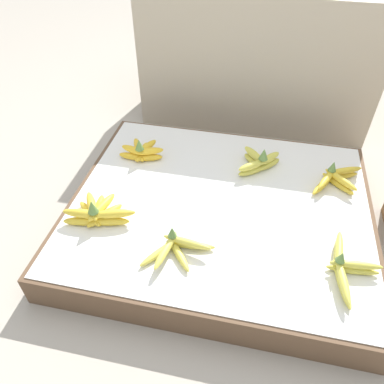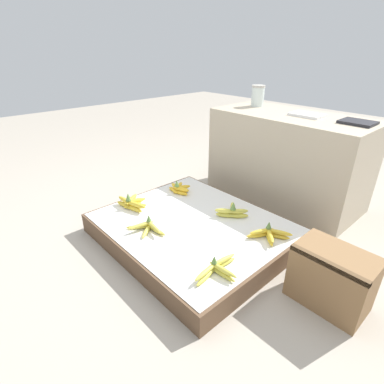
{
  "view_description": "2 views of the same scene",
  "coord_description": "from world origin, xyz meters",
  "px_view_note": "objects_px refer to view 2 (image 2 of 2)",
  "views": [
    {
      "loc": [
        0.11,
        -1.03,
        1.13
      ],
      "look_at": [
        -0.11,
        0.01,
        0.15
      ],
      "focal_mm": 35.0,
      "sensor_mm": 36.0,
      "label": 1
    },
    {
      "loc": [
        1.2,
        -1.1,
        1.13
      ],
      "look_at": [
        -0.05,
        0.04,
        0.31
      ],
      "focal_mm": 28.0,
      "sensor_mm": 36.0,
      "label": 2
    }
  ],
  "objects_px": {
    "banana_bunch_front_midleft": "(148,227)",
    "banana_bunch_middle_left": "(179,189)",
    "glass_jar": "(258,96)",
    "foam_tray_white": "(307,115)",
    "banana_bunch_middle_midright": "(232,211)",
    "wooden_crate": "(331,278)",
    "banana_bunch_front_left": "(132,203)",
    "banana_bunch_middle_right": "(269,234)",
    "banana_bunch_front_right": "(217,269)"
  },
  "relations": [
    {
      "from": "banana_bunch_front_midleft",
      "to": "banana_bunch_middle_left",
      "type": "distance_m",
      "value": 0.55
    },
    {
      "from": "banana_bunch_front_midleft",
      "to": "glass_jar",
      "type": "xyz_separation_m",
      "value": [
        -0.22,
        1.3,
        0.61
      ]
    },
    {
      "from": "glass_jar",
      "to": "foam_tray_white",
      "type": "relative_size",
      "value": 0.74
    },
    {
      "from": "banana_bunch_middle_left",
      "to": "foam_tray_white",
      "type": "height_order",
      "value": "foam_tray_white"
    },
    {
      "from": "banana_bunch_front_midleft",
      "to": "banana_bunch_middle_midright",
      "type": "relative_size",
      "value": 1.27
    },
    {
      "from": "wooden_crate",
      "to": "glass_jar",
      "type": "relative_size",
      "value": 2.09
    },
    {
      "from": "banana_bunch_front_left",
      "to": "foam_tray_white",
      "type": "xyz_separation_m",
      "value": [
        0.57,
        1.16,
        0.53
      ]
    },
    {
      "from": "banana_bunch_middle_left",
      "to": "foam_tray_white",
      "type": "distance_m",
      "value": 1.07
    },
    {
      "from": "wooden_crate",
      "to": "banana_bunch_front_left",
      "type": "relative_size",
      "value": 1.34
    },
    {
      "from": "banana_bunch_front_left",
      "to": "banana_bunch_front_midleft",
      "type": "xyz_separation_m",
      "value": [
        0.31,
        -0.09,
        -0.01
      ]
    },
    {
      "from": "wooden_crate",
      "to": "banana_bunch_middle_left",
      "type": "height_order",
      "value": "wooden_crate"
    },
    {
      "from": "banana_bunch_middle_left",
      "to": "glass_jar",
      "type": "bearing_deg",
      "value": 86.71
    },
    {
      "from": "banana_bunch_front_left",
      "to": "glass_jar",
      "type": "bearing_deg",
      "value": 85.82
    },
    {
      "from": "banana_bunch_middle_left",
      "to": "glass_jar",
      "type": "height_order",
      "value": "glass_jar"
    },
    {
      "from": "banana_bunch_middle_midright",
      "to": "banana_bunch_middle_right",
      "type": "xyz_separation_m",
      "value": [
        0.31,
        -0.03,
        -0.01
      ]
    },
    {
      "from": "banana_bunch_front_left",
      "to": "banana_bunch_middle_right",
      "type": "height_order",
      "value": "banana_bunch_front_left"
    },
    {
      "from": "foam_tray_white",
      "to": "wooden_crate",
      "type": "bearing_deg",
      "value": -51.18
    },
    {
      "from": "banana_bunch_middle_right",
      "to": "glass_jar",
      "type": "distance_m",
      "value": 1.28
    },
    {
      "from": "banana_bunch_middle_right",
      "to": "glass_jar",
      "type": "height_order",
      "value": "glass_jar"
    },
    {
      "from": "banana_bunch_middle_midright",
      "to": "banana_bunch_front_right",
      "type": "bearing_deg",
      "value": -56.67
    },
    {
      "from": "banana_bunch_middle_right",
      "to": "foam_tray_white",
      "type": "distance_m",
      "value": 0.98
    },
    {
      "from": "wooden_crate",
      "to": "banana_bunch_middle_right",
      "type": "distance_m",
      "value": 0.41
    },
    {
      "from": "banana_bunch_middle_midright",
      "to": "foam_tray_white",
      "type": "distance_m",
      "value": 0.91
    },
    {
      "from": "banana_bunch_middle_midright",
      "to": "foam_tray_white",
      "type": "bearing_deg",
      "value": 87.97
    },
    {
      "from": "banana_bunch_middle_right",
      "to": "foam_tray_white",
      "type": "relative_size",
      "value": 0.92
    },
    {
      "from": "banana_bunch_front_midleft",
      "to": "glass_jar",
      "type": "height_order",
      "value": "glass_jar"
    },
    {
      "from": "banana_bunch_front_left",
      "to": "glass_jar",
      "type": "distance_m",
      "value": 1.36
    },
    {
      "from": "banana_bunch_middle_midright",
      "to": "foam_tray_white",
      "type": "relative_size",
      "value": 0.82
    },
    {
      "from": "banana_bunch_front_right",
      "to": "foam_tray_white",
      "type": "bearing_deg",
      "value": 103.17
    },
    {
      "from": "wooden_crate",
      "to": "banana_bunch_middle_midright",
      "type": "xyz_separation_m",
      "value": [
        -0.71,
        0.11,
        0.02
      ]
    },
    {
      "from": "banana_bunch_front_midleft",
      "to": "foam_tray_white",
      "type": "xyz_separation_m",
      "value": [
        0.26,
        1.24,
        0.53
      ]
    },
    {
      "from": "banana_bunch_middle_right",
      "to": "banana_bunch_front_right",
      "type": "bearing_deg",
      "value": -89.84
    },
    {
      "from": "banana_bunch_middle_right",
      "to": "glass_jar",
      "type": "bearing_deg",
      "value": 132.63
    },
    {
      "from": "banana_bunch_front_midleft",
      "to": "banana_bunch_front_right",
      "type": "height_order",
      "value": "banana_bunch_front_midleft"
    },
    {
      "from": "wooden_crate",
      "to": "foam_tray_white",
      "type": "relative_size",
      "value": 1.54
    },
    {
      "from": "banana_bunch_middle_right",
      "to": "banana_bunch_middle_left",
      "type": "bearing_deg",
      "value": 179.65
    },
    {
      "from": "banana_bunch_front_right",
      "to": "glass_jar",
      "type": "height_order",
      "value": "glass_jar"
    },
    {
      "from": "banana_bunch_front_right",
      "to": "banana_bunch_middle_midright",
      "type": "height_order",
      "value": "banana_bunch_middle_midright"
    },
    {
      "from": "banana_bunch_front_right",
      "to": "banana_bunch_front_midleft",
      "type": "bearing_deg",
      "value": -176.33
    },
    {
      "from": "banana_bunch_middle_midright",
      "to": "banana_bunch_front_midleft",
      "type": "bearing_deg",
      "value": -114.46
    },
    {
      "from": "banana_bunch_front_right",
      "to": "glass_jar",
      "type": "distance_m",
      "value": 1.6
    },
    {
      "from": "foam_tray_white",
      "to": "glass_jar",
      "type": "bearing_deg",
      "value": 173.43
    },
    {
      "from": "banana_bunch_front_midleft",
      "to": "banana_bunch_front_right",
      "type": "relative_size",
      "value": 0.82
    },
    {
      "from": "banana_bunch_front_right",
      "to": "banana_bunch_middle_right",
      "type": "bearing_deg",
      "value": 90.16
    },
    {
      "from": "banana_bunch_front_midleft",
      "to": "banana_bunch_middle_right",
      "type": "height_order",
      "value": "banana_bunch_middle_right"
    },
    {
      "from": "banana_bunch_middle_right",
      "to": "banana_bunch_front_left",
      "type": "bearing_deg",
      "value": -155.66
    },
    {
      "from": "wooden_crate",
      "to": "glass_jar",
      "type": "xyz_separation_m",
      "value": [
        -1.17,
        0.91,
        0.62
      ]
    },
    {
      "from": "wooden_crate",
      "to": "banana_bunch_middle_left",
      "type": "xyz_separation_m",
      "value": [
        -1.21,
        0.08,
        0.01
      ]
    },
    {
      "from": "banana_bunch_front_left",
      "to": "glass_jar",
      "type": "height_order",
      "value": "glass_jar"
    },
    {
      "from": "glass_jar",
      "to": "foam_tray_white",
      "type": "height_order",
      "value": "glass_jar"
    }
  ]
}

